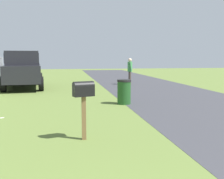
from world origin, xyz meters
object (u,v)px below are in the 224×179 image
Objects in this scene: mailbox at (84,94)px; trash_bin at (124,92)px; pickup_truck at (23,69)px; pedestrian at (130,69)px.

mailbox is 1.36× the size of trash_bin.
trash_bin is (-5.95, -4.52, -0.64)m from pickup_truck.
pickup_truck is 7.50m from trash_bin.
pickup_truck is 6.47m from pedestrian.
pedestrian is at bearing -15.34° from trash_bin.
pickup_truck is 3.06× the size of pedestrian.
pickup_truck is (10.08, 2.73, 0.11)m from mailbox.
mailbox is 11.60m from pedestrian.
pickup_truck reaches higher than trash_bin.
trash_bin is (4.13, -1.79, -0.53)m from mailbox.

